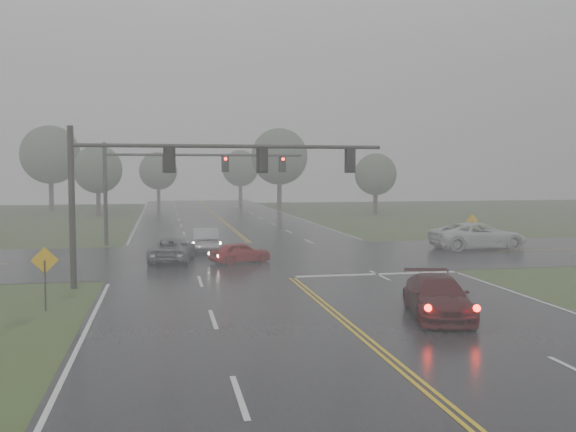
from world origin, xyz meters
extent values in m
plane|color=#344A1F|center=(0.00, 0.00, 0.00)|extent=(180.00, 180.00, 0.00)
cube|color=black|center=(0.00, 20.00, 0.00)|extent=(18.00, 160.00, 0.02)
cube|color=black|center=(0.00, 22.00, 0.00)|extent=(120.00, 14.00, 0.02)
cube|color=silver|center=(4.50, 14.40, 0.00)|extent=(8.50, 0.50, 0.01)
imported|color=#3A0A0D|center=(3.52, 4.87, 0.00)|extent=(3.09, 5.32, 1.45)
imported|color=maroon|center=(-1.87, 19.83, 0.00)|extent=(3.81, 2.47, 1.21)
imported|color=#989A9F|center=(-3.49, 25.80, 0.00)|extent=(1.77, 4.72, 1.54)
imported|color=#4E5054|center=(-5.70, 21.29, 0.00)|extent=(3.00, 5.24, 1.38)
imported|color=silver|center=(14.73, 23.32, 0.00)|extent=(6.57, 3.19, 1.80)
cylinder|color=black|center=(-10.20, 13.34, 3.65)|extent=(0.28, 0.28, 7.30)
cylinder|color=black|center=(-10.20, 13.34, 6.49)|extent=(0.18, 0.18, 0.81)
cylinder|color=black|center=(-3.00, 13.34, 6.44)|extent=(14.39, 0.18, 0.18)
cube|color=black|center=(-5.88, 13.34, 5.83)|extent=(0.34, 0.28, 1.06)
cube|color=black|center=(-5.88, 13.50, 5.83)|extent=(0.56, 0.03, 1.27)
cube|color=black|center=(-1.56, 13.34, 5.83)|extent=(0.34, 0.28, 1.06)
cube|color=black|center=(-1.56, 13.50, 5.83)|extent=(0.56, 0.03, 1.27)
cube|color=black|center=(2.76, 13.34, 5.83)|extent=(0.34, 0.28, 1.06)
cube|color=black|center=(2.76, 13.50, 5.83)|extent=(0.56, 0.03, 1.27)
cylinder|color=black|center=(-10.20, 30.37, 3.66)|extent=(0.28, 0.28, 7.32)
cylinder|color=black|center=(-10.20, 30.37, 6.51)|extent=(0.18, 0.18, 0.81)
cylinder|color=black|center=(-3.10, 30.37, 6.45)|extent=(14.19, 0.18, 0.18)
cube|color=black|center=(-5.94, 30.37, 5.85)|extent=(0.35, 0.28, 1.07)
cube|color=black|center=(-5.94, 30.53, 5.85)|extent=(0.56, 0.03, 1.27)
cylinder|color=#FF0C05|center=(-5.94, 30.21, 6.18)|extent=(0.22, 0.06, 0.22)
cube|color=black|center=(-1.69, 30.37, 5.85)|extent=(0.35, 0.28, 1.07)
cube|color=black|center=(-1.69, 30.53, 5.85)|extent=(0.56, 0.03, 1.27)
cylinder|color=#FF0C05|center=(-1.69, 30.21, 6.18)|extent=(0.22, 0.06, 0.22)
cube|color=black|center=(2.57, 30.37, 5.85)|extent=(0.35, 0.28, 1.07)
cube|color=black|center=(2.57, 30.53, 5.85)|extent=(0.56, 0.03, 1.27)
cylinder|color=#FF0C05|center=(2.57, 30.21, 6.18)|extent=(0.22, 0.06, 0.22)
cylinder|color=black|center=(-10.60, 8.65, 0.97)|extent=(0.06, 0.06, 1.93)
cube|color=#E5A80D|center=(-10.60, 8.68, 1.93)|extent=(1.02, 0.06, 1.01)
cylinder|color=black|center=(14.88, 24.49, 0.93)|extent=(0.06, 0.06, 1.85)
cube|color=#E5A80D|center=(14.88, 24.51, 1.85)|extent=(0.97, 0.19, 0.97)
cylinder|color=#312920|center=(-13.71, 61.95, 1.60)|extent=(0.52, 0.52, 3.19)
sphere|color=#374830|center=(-13.71, 61.95, 5.50)|extent=(5.68, 5.68, 5.68)
cylinder|color=#312920|center=(8.87, 66.59, 2.09)|extent=(0.62, 0.62, 4.19)
sphere|color=#374830|center=(8.87, 66.59, 7.21)|extent=(7.45, 7.45, 7.45)
cylinder|color=#312920|center=(-6.84, 78.96, 1.55)|extent=(0.50, 0.50, 3.10)
sphere|color=#374830|center=(-6.84, 78.96, 5.34)|extent=(5.51, 5.51, 5.51)
cylinder|color=#312920|center=(19.07, 57.50, 1.43)|extent=(0.52, 0.52, 2.85)
sphere|color=#374830|center=(19.07, 57.50, 4.91)|extent=(5.07, 5.07, 5.07)
cylinder|color=#312920|center=(-20.68, 72.37, 2.16)|extent=(0.62, 0.62, 4.33)
sphere|color=#374830|center=(-20.68, 72.37, 7.45)|extent=(7.69, 7.69, 7.69)
cylinder|color=#312920|center=(6.27, 88.01, 1.67)|extent=(0.63, 0.63, 3.34)
sphere|color=#374830|center=(6.27, 88.01, 5.75)|extent=(5.94, 5.94, 5.94)
camera|label=1|loc=(-6.19, -16.58, 5.28)|focal=40.00mm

